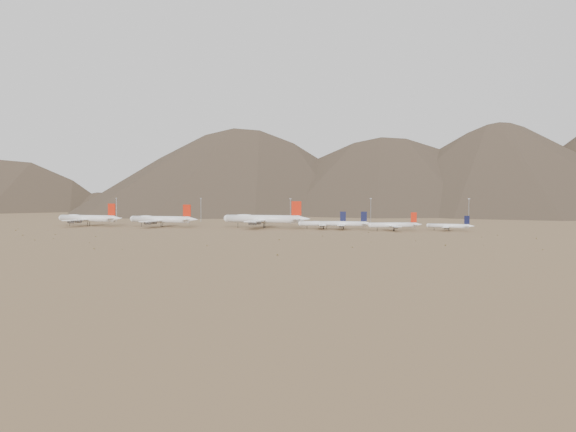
% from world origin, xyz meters
% --- Properties ---
extents(ground, '(3000.00, 3000.00, 0.00)m').
position_xyz_m(ground, '(0.00, 0.00, 0.00)').
color(ground, '#906C4A').
rests_on(ground, ground).
extents(mountain_ridge, '(4400.00, 1000.00, 300.00)m').
position_xyz_m(mountain_ridge, '(0.00, 900.00, 150.00)').
color(mountain_ridge, brown).
rests_on(mountain_ridge, ground).
extents(widebody_west, '(71.09, 55.46, 21.26)m').
position_xyz_m(widebody_west, '(-154.00, 38.82, 7.33)').
color(widebody_west, white).
rests_on(widebody_west, ground).
extents(widebody_centre, '(69.32, 53.87, 20.66)m').
position_xyz_m(widebody_centre, '(-79.40, 35.41, 7.12)').
color(widebody_centre, white).
rests_on(widebody_centre, ground).
extents(widebody_east, '(80.15, 61.90, 23.82)m').
position_xyz_m(widebody_east, '(15.14, 37.99, 8.21)').
color(widebody_east, white).
rests_on(widebody_east, ground).
extents(narrowbody_a, '(45.40, 33.16, 15.10)m').
position_xyz_m(narrowbody_a, '(69.56, 33.44, 4.90)').
color(narrowbody_a, white).
rests_on(narrowbody_a, ground).
extents(narrowbody_b, '(46.50, 33.32, 15.33)m').
position_xyz_m(narrowbody_b, '(87.00, 31.73, 4.98)').
color(narrowbody_b, white).
rests_on(narrowbody_b, ground).
extents(narrowbody_c, '(44.15, 32.79, 15.03)m').
position_xyz_m(narrowbody_c, '(128.87, 21.89, 4.88)').
color(narrowbody_c, white).
rests_on(narrowbody_c, ground).
extents(narrowbody_d, '(37.80, 27.72, 12.63)m').
position_xyz_m(narrowbody_d, '(172.97, 29.98, 4.10)').
color(narrowbody_d, white).
rests_on(narrowbody_d, ground).
extents(control_tower, '(8.00, 8.00, 12.00)m').
position_xyz_m(control_tower, '(30.00, 120.00, 5.32)').
color(control_tower, '#9B8569').
rests_on(control_tower, ground).
extents(mast_far_west, '(2.00, 0.60, 25.70)m').
position_xyz_m(mast_far_west, '(-169.23, 124.00, 14.20)').
color(mast_far_west, gray).
rests_on(mast_far_west, ground).
extents(mast_west, '(2.00, 0.60, 25.70)m').
position_xyz_m(mast_west, '(-76.88, 136.15, 14.20)').
color(mast_west, gray).
rests_on(mast_west, ground).
extents(mast_centre, '(2.00, 0.60, 25.70)m').
position_xyz_m(mast_centre, '(26.60, 109.28, 14.20)').
color(mast_centre, gray).
rests_on(mast_centre, ground).
extents(mast_east, '(2.00, 0.60, 25.70)m').
position_xyz_m(mast_east, '(105.15, 141.59, 14.20)').
color(mast_east, gray).
rests_on(mast_east, ground).
extents(mast_far_east, '(2.00, 0.60, 25.70)m').
position_xyz_m(mast_far_east, '(200.64, 127.70, 14.20)').
color(mast_far_east, gray).
rests_on(mast_far_east, ground).
extents(desert_scrub, '(437.39, 173.30, 0.80)m').
position_xyz_m(desert_scrub, '(-5.29, -89.83, 0.31)').
color(desert_scrub, brown).
rests_on(desert_scrub, ground).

